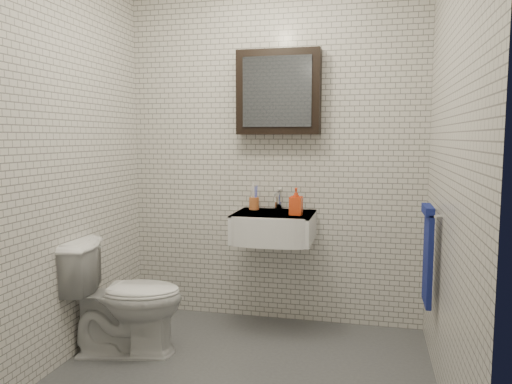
% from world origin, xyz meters
% --- Properties ---
extents(ground, '(2.20, 2.00, 0.01)m').
position_xyz_m(ground, '(0.00, 0.00, 0.01)').
color(ground, '#484B4F').
rests_on(ground, ground).
extents(room_shell, '(2.22, 2.02, 2.51)m').
position_xyz_m(room_shell, '(0.00, 0.00, 1.47)').
color(room_shell, silver).
rests_on(room_shell, ground).
extents(washbasin, '(0.55, 0.50, 0.20)m').
position_xyz_m(washbasin, '(0.05, 0.73, 0.76)').
color(washbasin, white).
rests_on(washbasin, room_shell).
extents(faucet, '(0.06, 0.20, 0.15)m').
position_xyz_m(faucet, '(0.05, 0.93, 0.92)').
color(faucet, silver).
rests_on(faucet, washbasin).
extents(mirror_cabinet, '(0.60, 0.15, 0.60)m').
position_xyz_m(mirror_cabinet, '(0.05, 0.93, 1.70)').
color(mirror_cabinet, black).
rests_on(mirror_cabinet, room_shell).
extents(towel_rail, '(0.09, 0.30, 0.58)m').
position_xyz_m(towel_rail, '(1.04, 0.35, 0.72)').
color(towel_rail, silver).
rests_on(towel_rail, room_shell).
extents(toothbrush_cup, '(0.07, 0.07, 0.20)m').
position_xyz_m(toothbrush_cup, '(-0.13, 0.90, 0.90)').
color(toothbrush_cup, '#C06330').
rests_on(toothbrush_cup, washbasin).
extents(soap_bottle, '(0.09, 0.09, 0.19)m').
position_xyz_m(soap_bottle, '(0.21, 0.72, 0.94)').
color(soap_bottle, orange).
rests_on(soap_bottle, washbasin).
extents(toilet, '(0.79, 0.55, 0.74)m').
position_xyz_m(toilet, '(-0.80, 0.18, 0.37)').
color(toilet, white).
rests_on(toilet, ground).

